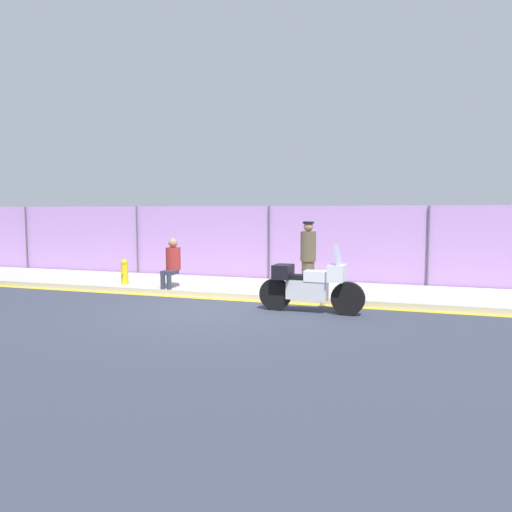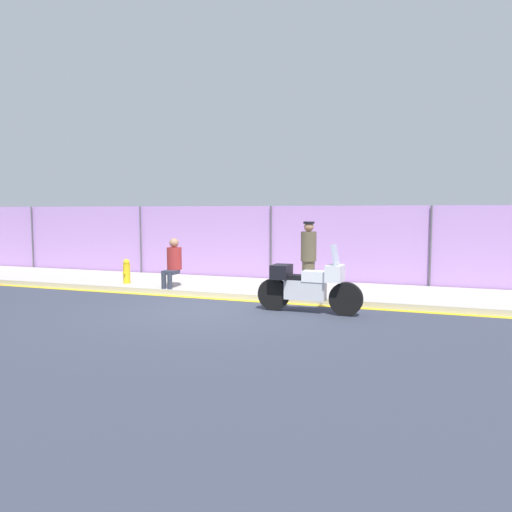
# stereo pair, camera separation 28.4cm
# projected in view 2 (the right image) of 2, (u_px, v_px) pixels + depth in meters

# --- Properties ---
(ground_plane) EXTENTS (120.00, 120.00, 0.00)m
(ground_plane) POSITION_uv_depth(u_px,v_px,m) (210.00, 310.00, 10.64)
(ground_plane) COLOR #333847
(sidewalk) EXTENTS (32.60, 2.85, 0.14)m
(sidewalk) POSITION_uv_depth(u_px,v_px,m) (254.00, 288.00, 13.27)
(sidewalk) COLOR #ADA89E
(sidewalk) RESTS_ON ground_plane
(curb_paint_stripe) EXTENTS (32.60, 0.18, 0.01)m
(curb_paint_stripe) POSITION_uv_depth(u_px,v_px,m) (233.00, 300.00, 11.85)
(curb_paint_stripe) COLOR gold
(curb_paint_stripe) RESTS_ON ground_plane
(storefront_fence) EXTENTS (30.97, 0.17, 2.26)m
(storefront_fence) POSITION_uv_depth(u_px,v_px,m) (272.00, 245.00, 14.59)
(storefront_fence) COLOR #AD7FC6
(storefront_fence) RESTS_ON ground_plane
(motorcycle) EXTENTS (2.24, 0.55, 1.44)m
(motorcycle) POSITION_uv_depth(u_px,v_px,m) (308.00, 285.00, 10.33)
(motorcycle) COLOR black
(motorcycle) RESTS_ON ground_plane
(officer_standing) EXTENTS (0.39, 0.39, 1.72)m
(officer_standing) POSITION_uv_depth(u_px,v_px,m) (309.00, 255.00, 12.37)
(officer_standing) COLOR brown
(officer_standing) RESTS_ON sidewalk
(person_seated_on_curb) EXTENTS (0.38, 0.66, 1.27)m
(person_seated_on_curb) POSITION_uv_depth(u_px,v_px,m) (173.00, 260.00, 12.92)
(person_seated_on_curb) COLOR #2D3342
(person_seated_on_curb) RESTS_ON sidewalk
(fire_hydrant) EXTENTS (0.19, 0.24, 0.67)m
(fire_hydrant) POSITION_uv_depth(u_px,v_px,m) (127.00, 271.00, 13.62)
(fire_hydrant) COLOR gold
(fire_hydrant) RESTS_ON sidewalk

